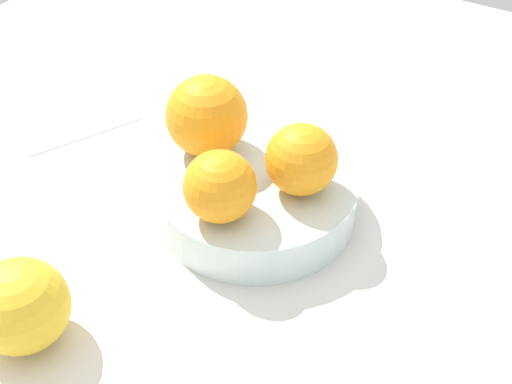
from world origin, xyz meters
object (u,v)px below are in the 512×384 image
at_px(fruit_bowl, 256,196).
at_px(folded_napkin, 66,108).
at_px(orange_in_bowl_1, 223,188).
at_px(orange_in_bowl_2, 207,116).
at_px(orange_loose_0, 21,306).
at_px(orange_in_bowl_0, 301,159).

distance_m(fruit_bowl, folded_napkin, 0.28).
bearing_deg(orange_in_bowl_1, fruit_bowl, 2.92).
relative_size(orange_in_bowl_2, orange_loose_0, 1.03).
xyz_separation_m(orange_in_bowl_0, orange_in_bowl_1, (-0.07, 0.04, -0.00)).
distance_m(orange_loose_0, folded_napkin, 0.32).
distance_m(orange_in_bowl_1, orange_in_bowl_2, 0.10).
relative_size(fruit_bowl, orange_in_bowl_2, 2.44).
height_order(orange_in_bowl_2, orange_loose_0, orange_in_bowl_2).
relative_size(orange_in_bowl_2, folded_napkin, 0.58).
height_order(orange_in_bowl_0, orange_in_bowl_2, orange_in_bowl_2).
relative_size(fruit_bowl, orange_in_bowl_1, 3.02).
distance_m(orange_in_bowl_0, folded_napkin, 0.33).
xyz_separation_m(fruit_bowl, orange_in_bowl_0, (0.01, -0.04, 0.05)).
relative_size(orange_in_bowl_1, orange_loose_0, 0.83).
relative_size(orange_in_bowl_0, orange_in_bowl_2, 0.83).
bearing_deg(folded_napkin, fruit_bowl, -97.16).
bearing_deg(orange_in_bowl_1, orange_in_bowl_0, -29.59).
height_order(orange_in_bowl_0, orange_in_bowl_1, orange_in_bowl_0).
xyz_separation_m(orange_in_bowl_2, orange_loose_0, (-0.23, 0.01, -0.04)).
bearing_deg(folded_napkin, orange_in_bowl_2, -95.78).
xyz_separation_m(orange_loose_0, folded_napkin, (0.25, 0.20, -0.04)).
height_order(orange_in_bowl_1, folded_napkin, orange_in_bowl_1).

